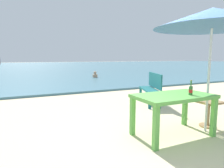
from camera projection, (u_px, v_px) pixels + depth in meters
ground_plane at (189, 137)px, 3.52m from camera, size 120.00×120.00×0.00m
sea_water at (38, 66)px, 30.40m from camera, size 120.00×50.00×0.08m
picnic_table_green at (173, 101)px, 3.51m from camera, size 1.40×0.80×0.76m
beer_bottle_amber at (191, 90)px, 3.45m from camera, size 0.07×0.07×0.26m
patio_umbrella at (213, 18)px, 3.52m from camera, size 2.10×2.10×2.30m
side_table_wood at (208, 110)px, 4.02m from camera, size 0.44×0.44×0.54m
bench_teal_center at (152, 87)px, 5.92m from camera, size 0.75×1.25×0.95m
swimmer_person at (95, 75)px, 13.36m from camera, size 0.34×0.34×0.41m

